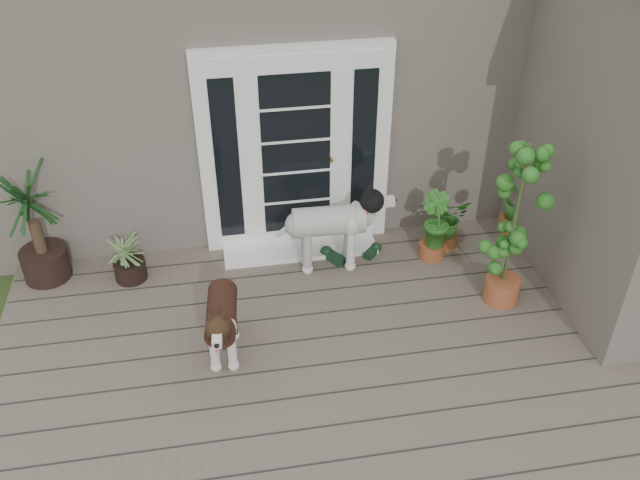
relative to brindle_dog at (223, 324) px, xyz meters
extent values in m
cube|color=#6B5B4C|center=(1.06, -0.61, -0.40)|extent=(6.20, 4.60, 0.12)
cube|color=#665E54|center=(1.06, 3.64, 1.09)|extent=(7.40, 4.00, 3.10)
cube|color=white|center=(0.86, 1.59, 0.73)|extent=(1.90, 0.14, 2.15)
cube|color=white|center=(0.86, 1.39, -0.32)|extent=(1.60, 0.40, 0.05)
imported|color=#175218|center=(2.40, 1.21, -0.10)|extent=(0.48, 0.48, 0.49)
imported|color=#175017|center=(2.20, 1.07, -0.08)|extent=(0.46, 0.46, 0.53)
imported|color=#195A1B|center=(3.22, 1.39, -0.09)|extent=(0.45, 0.45, 0.50)
camera|label=1|loc=(0.08, -4.38, 3.93)|focal=38.41mm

